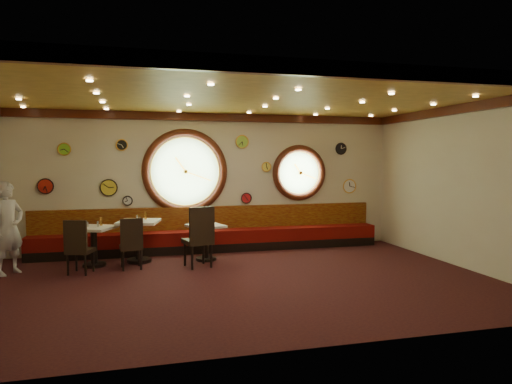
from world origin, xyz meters
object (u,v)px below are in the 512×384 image
Objects in this scene: condiment_a_salt at (88,224)px; condiment_c_pepper at (208,223)px; chair_a at (78,243)px; waiter at (8,228)px; table_c at (206,238)px; condiment_b_salt at (137,218)px; condiment_b_bottle at (146,216)px; condiment_b_pepper at (140,219)px; table_b at (139,236)px; condiment_a_pepper at (98,224)px; chair_b at (131,240)px; condiment_c_salt at (199,222)px; condiment_c_bottle at (209,220)px; table_a at (94,241)px; condiment_a_bottle at (101,221)px; chair_c at (200,233)px.

condiment_a_salt is 2.39m from condiment_c_pepper.
chair_a is 0.37× the size of waiter.
table_c is 2.54m from chair_a.
chair_a reaches higher than condiment_b_salt.
condiment_b_pepper is at bearing -117.01° from condiment_b_bottle.
table_c is 8.41× the size of condiment_c_pepper.
condiment_b_pepper is at bearing -77.75° from table_b.
condiment_a_pepper is at bearing -167.78° from table_b.
table_b is at bearing 8.34° from condiment_a_salt.
chair_a reaches higher than condiment_c_pepper.
chair_b is 6.46× the size of condiment_c_salt.
condiment_c_bottle is at bearing 2.93° from condiment_c_salt.
condiment_c_bottle is at bearing 2.18° from table_a.
condiment_b_bottle reaches higher than condiment_c_bottle.
table_c is at bearing 125.49° from condiment_c_pepper.
condiment_a_pepper is at bearing -7.07° from table_a.
waiter is (-2.48, -0.57, -0.09)m from condiment_b_bottle.
condiment_a_bottle is (-0.75, 0.08, -0.04)m from condiment_b_pepper.
chair_c is 0.66m from condiment_c_pepper.
condiment_a_salt is at bearing -171.66° from table_b.
condiment_c_pepper is at bearing 8.59° from chair_b.
condiment_a_bottle is at bearing 27.43° from condiment_a_salt.
condiment_b_salt reaches higher than condiment_b_pepper.
condiment_b_pepper is at bearing 132.62° from chair_c.
condiment_b_pepper is 0.05× the size of waiter.
condiment_b_bottle reaches higher than condiment_c_salt.
table_b is 9.59× the size of condiment_a_salt.
waiter reaches higher than condiment_a_bottle.
chair_b reaches higher than condiment_c_salt.
condiment_c_salt is 2.03m from condiment_a_pepper.
condiment_a_salt is at bearing 179.34° from table_c.
condiment_a_salt is 1.00m from condiment_b_pepper.
chair_a is (-1.09, -0.80, 0.03)m from table_b.
condiment_c_pepper is at bearing -5.72° from condiment_a_bottle.
condiment_c_bottle is (1.30, -0.21, -0.11)m from condiment_b_bottle.
chair_b is at bearing -100.04° from condiment_b_salt.
condiment_b_salt is at bearing 10.46° from table_a.
waiter reaches higher than chair_c.
chair_a is at bearing -147.77° from condiment_b_pepper.
table_a is 9.89× the size of condiment_c_salt.
chair_c is 2.06m from condiment_a_pepper.
chair_a is 1.35m from condiment_b_pepper.
condiment_a_salt is 0.60× the size of condiment_c_bottle.
condiment_a_pepper is at bearing 137.81° from chair_b.
condiment_b_bottle reaches higher than chair_b.
chair_c reaches higher than condiment_b_salt.
condiment_a_bottle is (0.13, 0.14, 0.38)m from table_a.
condiment_c_salt is 1.23m from condiment_b_pepper.
condiment_b_bottle is at bearing 63.87° from chair_b.
condiment_b_salt is at bearing 173.25° from table_c.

